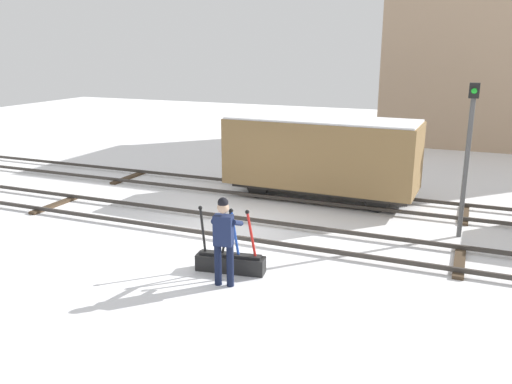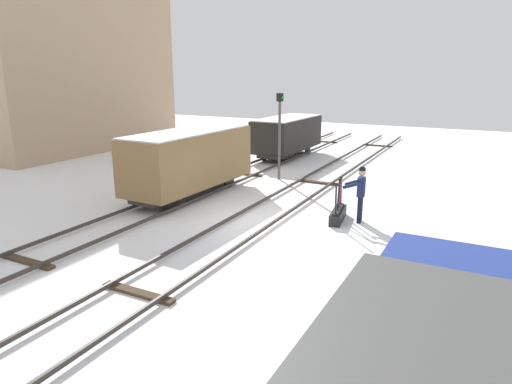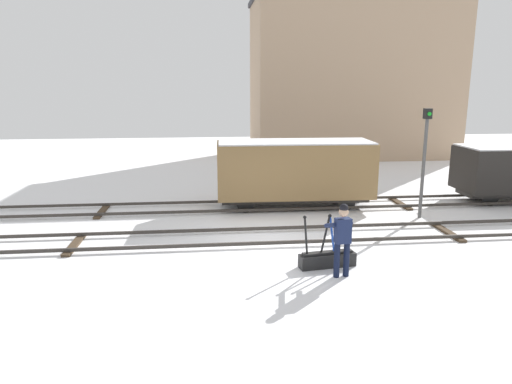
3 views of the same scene
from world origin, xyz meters
TOP-DOWN VIEW (x-y plane):
  - ground_plane at (0.00, 0.00)m, footprint 60.00×60.00m
  - track_main_line at (0.00, 0.00)m, footprint 44.00×1.94m
  - track_siding_near at (0.00, 3.79)m, footprint 44.00×1.94m
  - switch_lever_frame at (1.24, -2.39)m, footprint 1.56×0.58m
  - rail_worker at (1.42, -3.04)m, footprint 0.61×0.75m
  - signal_post at (5.78, 1.86)m, footprint 0.24×0.32m
  - apartment_building at (7.96, 17.71)m, footprint 13.41×6.74m
  - freight_car_back_track at (1.51, 3.79)m, footprint 6.02×2.30m

SIDE VIEW (x-z plane):
  - ground_plane at x=0.00m, z-range 0.00..0.00m
  - track_main_line at x=0.00m, z-range 0.02..0.20m
  - track_siding_near at x=0.00m, z-range 0.02..0.20m
  - switch_lever_frame at x=1.24m, z-range -0.47..0.98m
  - rail_worker at x=1.42m, z-range 0.14..2.02m
  - freight_car_back_track at x=1.51m, z-range 0.18..2.80m
  - signal_post at x=5.78m, z-range 0.44..4.35m
  - apartment_building at x=7.96m, z-range 0.01..10.33m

